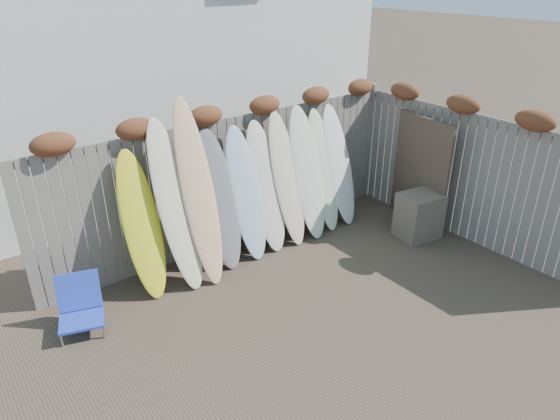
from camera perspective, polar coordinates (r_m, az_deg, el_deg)
ground at (r=6.44m, az=6.63°, el=-11.79°), size 80.00×80.00×0.00m
back_fence at (r=7.54m, az=-5.16°, el=4.54°), size 6.05×0.28×2.24m
right_fence at (r=8.16m, az=21.31°, el=4.18°), size 0.28×4.40×2.24m
house at (r=10.92m, az=-16.07°, el=21.26°), size 8.50×5.50×6.33m
beach_chair at (r=6.49m, az=-21.89°, el=-10.07°), size 0.64×0.66×0.67m
wooden_crate at (r=8.26m, az=15.60°, el=-0.61°), size 0.70×0.62×0.73m
lattice_panel at (r=8.51m, az=15.75°, el=4.20°), size 0.26×1.20×1.82m
surfboard_0 at (r=6.61m, az=-15.52°, el=-1.75°), size 0.52×0.71×1.91m
surfboard_1 at (r=6.64m, az=-11.84°, el=0.39°), size 0.57×0.83×2.24m
surfboard_2 at (r=6.70m, az=-9.30°, el=1.85°), size 0.52×0.89×2.45m
surfboard_3 at (r=7.05m, az=-6.96°, el=1.10°), size 0.56×0.71×1.96m
surfboard_4 at (r=7.26m, az=-3.88°, el=1.83°), size 0.53×0.70×1.93m
surfboard_5 at (r=7.46m, az=-1.61°, el=2.62°), size 0.54×0.70×1.94m
surfboard_6 at (r=7.63m, az=0.79°, el=3.50°), size 0.49×0.72×2.02m
surfboard_7 at (r=7.84m, az=3.15°, el=4.20°), size 0.58×0.75×2.05m
surfboard_8 at (r=8.12m, az=4.97°, el=4.49°), size 0.49×0.71×1.94m
surfboard_9 at (r=8.34m, az=6.77°, el=5.07°), size 0.59×0.74×1.96m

